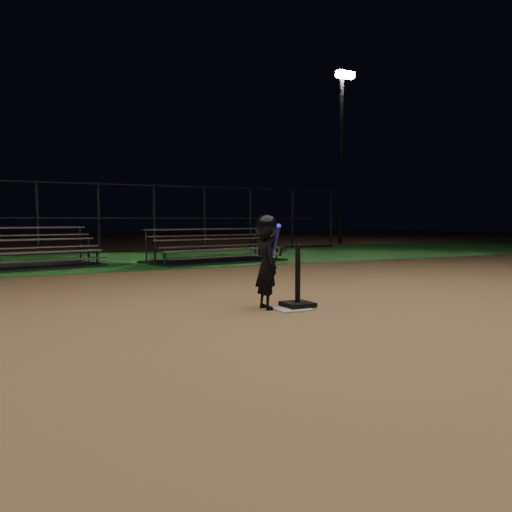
{
  "coord_description": "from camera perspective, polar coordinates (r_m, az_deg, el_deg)",
  "views": [
    {
      "loc": [
        -3.53,
        -5.78,
        1.18
      ],
      "look_at": [
        0.0,
        1.0,
        0.65
      ],
      "focal_mm": 36.33,
      "sensor_mm": 36.0,
      "label": 1
    }
  ],
  "objects": [
    {
      "name": "light_pole_right",
      "position": [
        26.17,
        9.44,
        12.21
      ],
      "size": [
        0.9,
        0.53,
        8.3
      ],
      "color": "#2D2D30",
      "rests_on": "ground"
    },
    {
      "name": "bleacher_left",
      "position": [
        13.83,
        -25.46,
        -0.44
      ],
      "size": [
        4.44,
        2.83,
        1.01
      ],
      "rotation": [
        0.0,
        0.0,
        0.22
      ],
      "color": "silver",
      "rests_on": "ground"
    },
    {
      "name": "batting_tee",
      "position": [
        6.97,
        4.61,
        -4.28
      ],
      "size": [
        0.38,
        0.38,
        0.84
      ],
      "color": "black",
      "rests_on": "home_plate"
    },
    {
      "name": "backstop_fence",
      "position": [
        19.11,
        -16.92,
        4.02
      ],
      "size": [
        20.08,
        0.08,
        2.5
      ],
      "color": "#38383D",
      "rests_on": "ground"
    },
    {
      "name": "grass_strip",
      "position": [
        16.21,
        -14.87,
        -0.3
      ],
      "size": [
        60.0,
        8.0,
        0.01
      ],
      "primitive_type": "cube",
      "color": "#1A511A",
      "rests_on": "ground"
    },
    {
      "name": "bleacher_right",
      "position": [
        14.58,
        -4.5,
        0.09
      ],
      "size": [
        4.09,
        2.49,
        0.94
      ],
      "rotation": [
        0.0,
        0.0,
        0.17
      ],
      "color": "#A5A5AA",
      "rests_on": "ground"
    },
    {
      "name": "child_batter",
      "position": [
        6.85,
        1.15,
        -0.32
      ],
      "size": [
        0.41,
        0.63,
        1.26
      ],
      "rotation": [
        0.0,
        0.0,
        1.57
      ],
      "color": "black",
      "rests_on": "ground"
    },
    {
      "name": "home_plate",
      "position": [
        6.87,
        3.88,
        -5.83
      ],
      "size": [
        0.45,
        0.45,
        0.02
      ],
      "primitive_type": "cube",
      "color": "beige",
      "rests_on": "ground"
    },
    {
      "name": "ground",
      "position": [
        6.87,
        3.88,
        -5.93
      ],
      "size": [
        80.0,
        80.0,
        0.0
      ],
      "primitive_type": "plane",
      "color": "#9E7347",
      "rests_on": "ground"
    }
  ]
}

